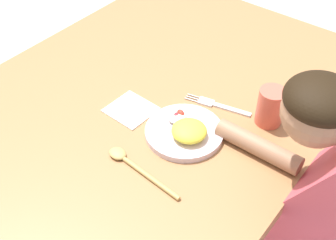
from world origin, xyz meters
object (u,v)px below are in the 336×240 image
drinking_cup (270,107)px  person (321,238)px  fork (218,106)px  spoon (132,164)px  plate (185,131)px

drinking_cup → person: (-0.12, -0.25, -0.23)m
fork → spoon: bearing=69.6°
fork → spoon: size_ratio=0.84×
plate → fork: bearing=-2.0°
fork → person: person is taller
fork → drinking_cup: bearing=179.6°
spoon → person: size_ratio=0.24×
plate → fork: 0.15m
plate → drinking_cup: size_ratio=1.95×
plate → drinking_cup: bearing=-38.7°
spoon → person: (0.23, -0.43, -0.18)m
plate → drinking_cup: drinking_cup is taller
plate → spoon: 0.17m
plate → fork: plate is taller
plate → fork: size_ratio=1.07×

